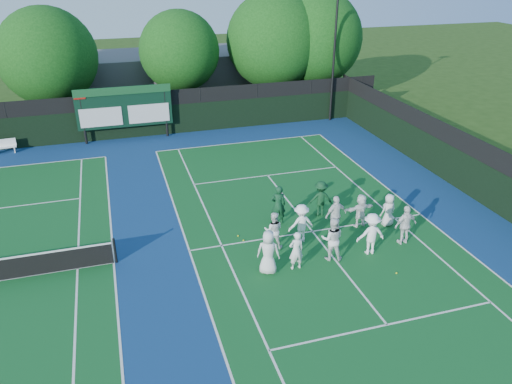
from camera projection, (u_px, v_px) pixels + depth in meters
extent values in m
plane|color=#213D10|center=(321.00, 243.00, 21.16)|extent=(120.00, 120.00, 0.00)
cube|color=navy|center=(177.00, 253.00, 20.46)|extent=(34.00, 32.00, 0.01)
cube|color=#104E1E|center=(312.00, 231.00, 22.02)|extent=(10.97, 23.77, 0.00)
cube|color=silver|center=(242.00, 143.00, 32.27)|extent=(10.97, 0.08, 0.00)
cube|color=silver|center=(189.00, 251.00, 20.59)|extent=(0.08, 23.77, 0.00)
cube|color=silver|center=(420.00, 214.00, 23.44)|extent=(0.08, 23.77, 0.00)
cube|color=silver|center=(222.00, 246.00, 20.95)|extent=(0.08, 23.77, 0.00)
cube|color=silver|center=(395.00, 218.00, 23.09)|extent=(0.08, 23.77, 0.00)
cube|color=silver|center=(387.00, 325.00, 16.50)|extent=(8.23, 0.08, 0.00)
cube|color=silver|center=(268.00, 175.00, 27.54)|extent=(8.23, 0.08, 0.00)
cube|color=silver|center=(312.00, 231.00, 22.02)|extent=(0.08, 12.80, 0.00)
cube|color=silver|center=(7.00, 167.00, 28.63)|extent=(10.97, 0.08, 0.00)
cube|color=silver|center=(114.00, 263.00, 19.80)|extent=(0.08, 23.77, 0.00)
cube|color=silver|center=(78.00, 268.00, 19.45)|extent=(0.08, 23.77, 0.00)
cube|color=black|center=(141.00, 122.00, 32.97)|extent=(34.00, 0.08, 2.00)
cube|color=black|center=(139.00, 100.00, 32.32)|extent=(34.00, 0.05, 1.00)
cube|color=black|center=(487.00, 186.00, 23.93)|extent=(0.08, 32.00, 2.00)
cube|color=black|center=(494.00, 157.00, 23.28)|extent=(0.05, 32.00, 1.00)
cylinder|color=black|center=(83.00, 118.00, 31.36)|extent=(0.16, 0.16, 3.50)
cylinder|color=black|center=(166.00, 111.00, 32.71)|extent=(0.16, 0.16, 3.50)
cube|color=black|center=(124.00, 107.00, 31.84)|extent=(6.00, 0.15, 2.60)
cube|color=#134521|center=(122.00, 91.00, 31.28)|extent=(6.00, 0.05, 0.50)
cube|color=silver|center=(101.00, 117.00, 31.58)|extent=(2.60, 0.04, 1.20)
cube|color=silver|center=(149.00, 113.00, 32.36)|extent=(2.60, 0.04, 1.20)
cube|color=#9D140D|center=(79.00, 95.00, 30.64)|extent=(0.70, 0.04, 0.50)
cube|color=#515156|center=(181.00, 77.00, 40.47)|extent=(18.00, 6.00, 4.00)
cylinder|color=black|center=(334.00, 51.00, 34.48)|extent=(0.16, 0.16, 10.00)
cylinder|color=black|center=(115.00, 251.00, 19.60)|extent=(0.10, 0.10, 1.10)
cube|color=white|center=(4.00, 147.00, 30.45)|extent=(1.39, 0.48, 0.05)
cube|color=white|center=(4.00, 143.00, 30.46)|extent=(1.36, 0.18, 0.45)
cube|color=white|center=(15.00, 149.00, 30.68)|extent=(0.08, 0.32, 0.36)
cylinder|color=#301D0D|center=(57.00, 111.00, 34.47)|extent=(0.44, 0.44, 2.51)
sphere|color=#0D3D0F|center=(47.00, 57.00, 32.87)|extent=(6.45, 6.45, 6.45)
sphere|color=#0D3D0F|center=(59.00, 65.00, 33.57)|extent=(4.52, 4.52, 4.52)
cylinder|color=#301D0D|center=(183.00, 99.00, 36.69)|extent=(0.44, 0.44, 2.74)
sphere|color=#0D3D0F|center=(179.00, 51.00, 35.18)|extent=(5.65, 5.65, 5.65)
sphere|color=#0D3D0F|center=(188.00, 58.00, 35.84)|extent=(3.95, 3.95, 3.95)
cylinder|color=#301D0D|center=(273.00, 93.00, 38.55)|extent=(0.44, 0.44, 2.61)
sphere|color=#0D3D0F|center=(274.00, 40.00, 36.84)|extent=(7.06, 7.06, 7.06)
sphere|color=#0D3D0F|center=(280.00, 49.00, 37.56)|extent=(4.94, 4.94, 4.94)
cylinder|color=#301D0D|center=(312.00, 90.00, 39.39)|extent=(0.44, 0.44, 2.62)
sphere|color=#0D3D0F|center=(315.00, 38.00, 37.66)|extent=(7.13, 7.13, 7.13)
sphere|color=#0D3D0F|center=(320.00, 47.00, 38.39)|extent=(4.99, 4.99, 4.99)
sphere|color=#D0D819|center=(244.00, 240.00, 21.29)|extent=(0.07, 0.07, 0.07)
sphere|color=#D0D819|center=(396.00, 273.00, 19.12)|extent=(0.07, 0.07, 0.07)
sphere|color=#D0D819|center=(238.00, 236.00, 21.63)|extent=(0.07, 0.07, 0.07)
sphere|color=#D0D819|center=(318.00, 201.00, 24.66)|extent=(0.07, 0.07, 0.07)
imported|color=silver|center=(268.00, 252.00, 18.84)|extent=(1.04, 0.89, 1.81)
imported|color=white|center=(296.00, 251.00, 19.12)|extent=(0.61, 0.42, 1.63)
imported|color=silver|center=(332.00, 239.00, 19.69)|extent=(1.08, 0.96, 1.84)
imported|color=white|center=(371.00, 234.00, 20.08)|extent=(1.21, 0.76, 1.80)
imported|color=silver|center=(405.00, 225.00, 20.78)|extent=(1.06, 0.51, 1.76)
imported|color=silver|center=(273.00, 230.00, 20.53)|extent=(0.95, 0.84, 1.62)
imported|color=white|center=(301.00, 223.00, 20.94)|extent=(1.16, 0.72, 1.72)
imported|color=silver|center=(336.00, 215.00, 21.57)|extent=(1.10, 0.61, 1.78)
imported|color=white|center=(360.00, 210.00, 22.17)|extent=(1.47, 0.58, 1.55)
imported|color=silver|center=(388.00, 210.00, 22.24)|extent=(0.81, 0.60, 1.53)
imported|color=#0F381F|center=(278.00, 205.00, 22.30)|extent=(0.74, 0.55, 1.87)
imported|color=#0E361B|center=(321.00, 199.00, 23.03)|extent=(1.21, 0.83, 1.73)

